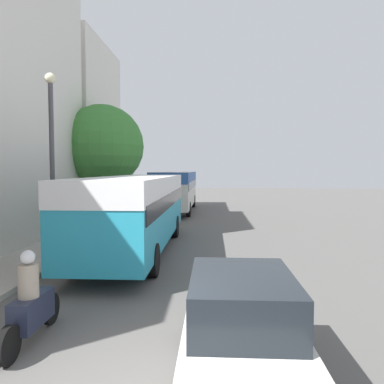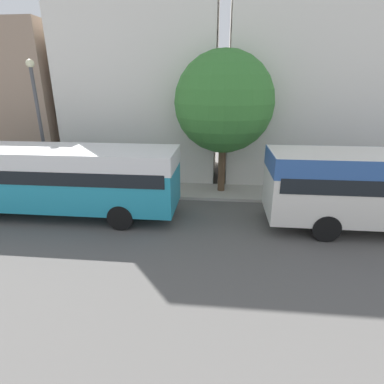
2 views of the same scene
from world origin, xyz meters
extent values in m
cube|color=gray|center=(-9.64, 2.85, 4.26)|extent=(6.89, 9.17, 8.52)
cube|color=silver|center=(-8.93, 12.22, 6.48)|extent=(5.45, 8.49, 12.96)
cube|color=silver|center=(-9.35, 21.18, 5.83)|extent=(6.30, 8.02, 11.65)
cube|color=teal|center=(-1.85, 9.83, 1.70)|extent=(2.54, 10.51, 2.40)
cube|color=white|center=(-1.85, 9.83, 2.54)|extent=(2.57, 10.56, 0.72)
cube|color=black|center=(-1.85, 9.83, 2.00)|extent=(2.59, 10.09, 0.53)
cylinder|color=black|center=(-3.02, 13.09, 0.50)|extent=(0.28, 1.00, 1.00)
cylinder|color=black|center=(-0.68, 13.09, 0.50)|extent=(0.28, 1.00, 1.00)
cylinder|color=black|center=(-3.02, 6.58, 0.50)|extent=(0.28, 1.00, 1.00)
cylinder|color=black|center=(-2.86, 20.68, 0.50)|extent=(0.28, 1.00, 1.00)
cylinder|color=black|center=(-0.53, 20.68, 0.50)|extent=(0.28, 1.00, 1.00)
cylinder|color=#232838|center=(-4.75, 12.97, 0.54)|extent=(0.29, 0.29, 0.78)
cylinder|color=#4C6B4C|center=(-4.75, 12.97, 1.25)|extent=(0.37, 0.37, 0.65)
sphere|color=tan|center=(-4.75, 12.97, 1.68)|extent=(0.21, 0.21, 0.21)
cylinder|color=brown|center=(-5.21, 16.92, 1.45)|extent=(0.36, 0.36, 2.61)
sphere|color=#387A33|center=(-5.21, 16.92, 4.52)|extent=(4.68, 4.68, 4.68)
cylinder|color=#47474C|center=(-4.35, 8.15, 3.10)|extent=(0.16, 0.16, 5.90)
sphere|color=beige|center=(-4.35, 8.15, 6.20)|extent=(0.36, 0.36, 0.36)
camera|label=1|loc=(1.05, -4.22, 3.16)|focal=35.00mm
camera|label=2|loc=(9.49, 16.87, 5.36)|focal=28.00mm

